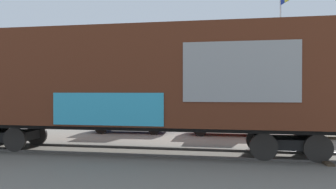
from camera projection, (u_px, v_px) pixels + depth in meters
ground_plane at (117, 151)px, 11.99m from camera, size 260.00×260.00×0.00m
track at (140, 151)px, 11.80m from camera, size 60.01×4.39×0.08m
freight_car at (136, 79)px, 11.79m from camera, size 16.59×3.65×4.81m
flagpole at (282, 40)px, 23.22m from camera, size 0.52×1.36×9.83m
hillside at (217, 73)px, 75.40m from camera, size 113.90×31.69×17.35m
parked_car_blue at (130, 118)px, 17.50m from camera, size 4.45×2.18×1.67m
parked_car_red at (229, 118)px, 16.55m from camera, size 4.42×2.13×1.82m
parked_car_tan at (333, 122)px, 15.46m from camera, size 4.28×1.98×1.57m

